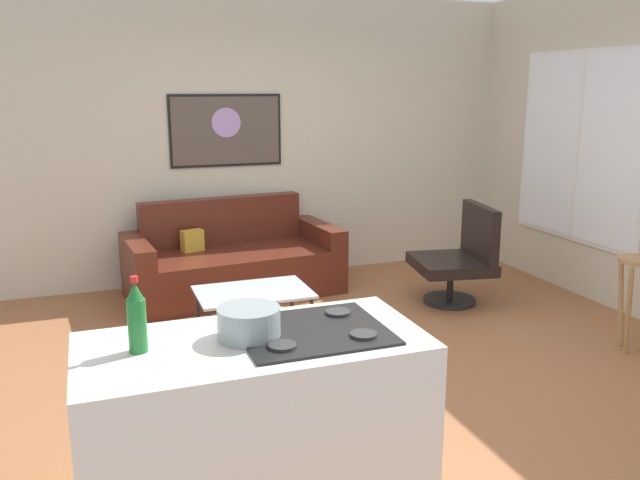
{
  "coord_description": "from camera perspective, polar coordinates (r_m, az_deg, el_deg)",
  "views": [
    {
      "loc": [
        -1.69,
        -3.92,
        1.91
      ],
      "look_at": [
        0.05,
        0.9,
        0.7
      ],
      "focal_mm": 36.42,
      "sensor_mm": 36.0,
      "label": 1
    }
  ],
  "objects": [
    {
      "name": "right_wall",
      "position": [
        6.06,
        25.87,
        7.14
      ],
      "size": [
        0.05,
        6.4,
        2.8
      ],
      "primitive_type": "cube",
      "color": "beige",
      "rests_on": "ground"
    },
    {
      "name": "bar_stool",
      "position": [
        5.27,
        26.02,
        -3.42
      ],
      "size": [
        0.33,
        0.32,
        0.71
      ],
      "color": "#A17645",
      "rests_on": "ground"
    },
    {
      "name": "armchair",
      "position": [
        5.96,
        12.22,
        -1.55
      ],
      "size": [
        0.75,
        0.78,
        0.89
      ],
      "color": "black",
      "rests_on": "ground"
    },
    {
      "name": "mixing_bowl",
      "position": [
        2.64,
        -6.26,
        -7.3
      ],
      "size": [
        0.25,
        0.25,
        0.13
      ],
      "color": "gray",
      "rests_on": "kitchen_counter"
    },
    {
      "name": "soda_bottle",
      "position": [
        2.56,
        -15.8,
        -6.62
      ],
      "size": [
        0.07,
        0.07,
        0.3
      ],
      "color": "#1F6C2C",
      "rests_on": "kitchen_counter"
    },
    {
      "name": "coffee_table",
      "position": [
        5.04,
        -5.89,
        -4.8
      ],
      "size": [
        0.87,
        0.59,
        0.38
      ],
      "color": "silver",
      "rests_on": "ground"
    },
    {
      "name": "back_wall",
      "position": [
        6.59,
        -5.0,
        8.8
      ],
      "size": [
        6.4,
        0.05,
        2.8
      ],
      "primitive_type": "cube",
      "color": "beige",
      "rests_on": "ground"
    },
    {
      "name": "ground",
      "position": [
        4.69,
        3.22,
        -11.06
      ],
      "size": [
        6.4,
        6.4,
        0.04
      ],
      "primitive_type": "cube",
      "color": "#965C37"
    },
    {
      "name": "wall_painting",
      "position": [
        6.45,
        -8.25,
        9.51
      ],
      "size": [
        1.1,
        0.03,
        0.7
      ],
      "color": "black"
    },
    {
      "name": "window",
      "position": [
        6.47,
        21.81,
        7.57
      ],
      "size": [
        0.03,
        1.61,
        1.75
      ],
      "color": "silver"
    },
    {
      "name": "kitchen_counter",
      "position": [
        2.84,
        -5.63,
        -17.35
      ],
      "size": [
        1.39,
        0.67,
        0.95
      ],
      "color": "white",
      "rests_on": "ground"
    },
    {
      "name": "couch",
      "position": [
        6.19,
        -7.68,
        -2.07
      ],
      "size": [
        2.02,
        1.08,
        0.87
      ],
      "color": "#512115",
      "rests_on": "ground"
    }
  ]
}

